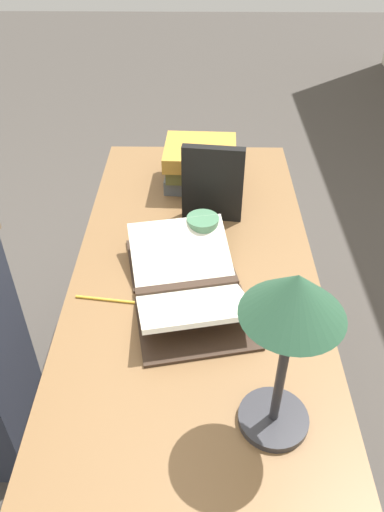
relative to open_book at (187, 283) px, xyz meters
The scene contains 8 objects.
ground_plane 0.78m from the open_book, 169.67° to the left, with size 12.00×12.00×0.00m, color #47423D.
reading_desk 0.17m from the open_book, 169.67° to the left, with size 1.39×0.65×0.75m.
open_book is the anchor object (origin of this frame).
book_stack_tall 0.53m from the open_book, behind, with size 0.22×0.24×0.14m.
book_standing_upright 0.35m from the open_book, 168.42° to the left, with size 0.05×0.18×0.24m.
reading_lamp 0.50m from the open_book, 25.24° to the left, with size 0.17×0.17×0.38m.
coffee_mug 0.20m from the open_book, 168.80° to the left, with size 0.11×0.09×0.09m.
pencil 0.21m from the open_book, 78.43° to the right, with size 0.03×0.16×0.01m.
Camera 1 is at (1.04, 0.01, 1.62)m, focal length 35.00 mm.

